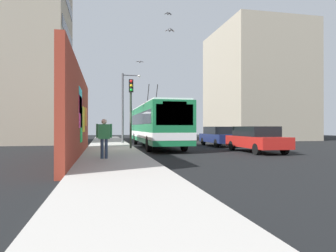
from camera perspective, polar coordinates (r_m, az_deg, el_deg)
ground_plane at (r=20.22m, az=-6.11°, el=-4.57°), size 80.00×80.00×0.00m
sidewalk_slab at (r=20.11m, az=-10.66°, el=-4.38°), size 48.00×3.20×0.15m
graffiti_wall at (r=15.81m, az=-16.59°, el=2.07°), size 13.38×0.32×4.33m
building_far_left at (r=32.85m, az=-24.85°, el=11.67°), size 9.90×7.24×16.58m
building_far_right at (r=40.58m, az=16.23°, el=7.50°), size 12.33×10.01×13.96m
city_bus at (r=22.94m, az=-2.30°, el=0.42°), size 12.42×2.56×4.99m
parked_car_red at (r=19.16m, az=16.31°, el=-2.30°), size 4.91×1.94×1.58m
parked_car_navy at (r=24.76m, az=9.48°, el=-1.84°), size 4.71×1.73×1.58m
pedestrian_near_wall at (r=13.58m, az=-11.99°, el=-1.68°), size 0.23×0.70×1.75m
traffic_light at (r=19.95m, az=-7.03°, el=4.51°), size 0.49×0.28×4.53m
street_lamp at (r=26.94m, az=-8.17°, el=4.38°), size 0.44×1.68×6.14m
flying_pigeons at (r=20.45m, az=-3.56°, el=18.56°), size 8.98×4.83×3.41m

